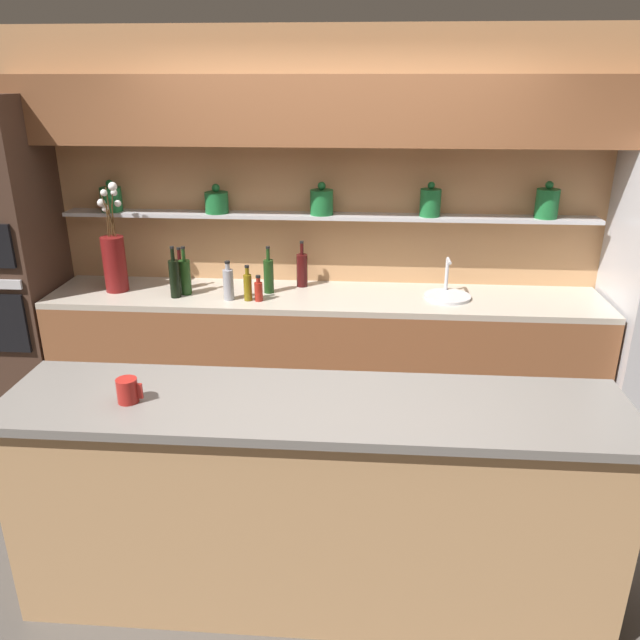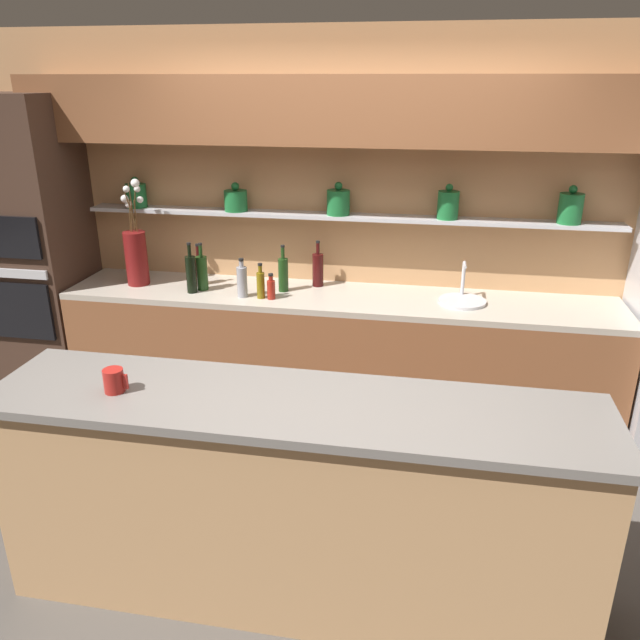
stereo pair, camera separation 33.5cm
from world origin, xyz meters
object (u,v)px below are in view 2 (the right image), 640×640
Objects in this scene: bottle_wine_0 at (199,270)px; oven_tower at (35,255)px; flower_vase at (136,253)px; bottle_oil_6 at (261,284)px; sink_fixture at (462,299)px; bottle_wine_1 at (318,269)px; bottle_wine_4 at (202,272)px; bottle_wine_5 at (191,273)px; bottle_spirit_2 at (242,281)px; bottle_wine_3 at (283,274)px; coffee_mug at (114,381)px; bottle_sauce_7 at (271,289)px.

oven_tower is at bearing -177.00° from bottle_wine_0.
flower_vase is 3.10× the size of bottle_oil_6.
sink_fixture is 1.00m from bottle_wine_1.
oven_tower reaches higher than bottle_oil_6.
bottle_wine_4 reaches higher than bottle_wine_0.
bottle_wine_5 is at bearing -159.99° from bottle_wine_1.
bottle_oil_6 is (0.50, -0.20, -0.01)m from bottle_wine_0.
flower_vase is at bearing -170.74° from bottle_wine_0.
bottle_wine_3 is (0.24, 0.16, 0.01)m from bottle_spirit_2.
bottle_spirit_2 is (-1.43, -0.15, 0.09)m from sink_fixture.
bottle_oil_6 is at bearing -173.37° from sink_fixture.
bottle_wine_5 is 1.45× the size of bottle_oil_6.
bottle_wine_5 is at bearing -166.86° from bottle_wine_3.
bottle_sauce_7 is at bearing 79.84° from coffee_mug.
oven_tower is at bearing 175.38° from bottle_sauce_7.
bottle_wine_4 is (0.49, -0.04, -0.10)m from flower_vase.
bottle_wine_1 reaches higher than bottle_spirit_2.
bottle_wine_0 reaches higher than bottle_oil_6.
bottle_wine_5 reaches higher than bottle_wine_3.
flower_vase is (0.79, -0.01, 0.05)m from oven_tower.
oven_tower is 6.71× the size of bottle_wine_4.
coffee_mug is at bearing -97.61° from bottle_oil_6.
bottle_wine_5 is 0.49m from bottle_oil_6.
bottle_wine_5 is (-0.60, -0.14, 0.01)m from bottle_wine_3.
bottle_spirit_2 is at bearing 177.43° from bottle_sauce_7.
bottle_wine_5 is (0.01, -0.18, 0.03)m from bottle_wine_0.
bottle_spirit_2 is at bearing -174.14° from sink_fixture.
flower_vase is at bearing 166.33° from bottle_wine_5.
oven_tower reaches higher than coffee_mug.
flower_vase is at bearing -179.55° from sink_fixture.
bottle_wine_4 is (0.06, -0.10, 0.02)m from bottle_wine_0.
bottle_oil_6 is (0.93, -0.13, -0.13)m from flower_vase.
oven_tower is 1.79m from bottle_sauce_7.
bottle_sauce_7 is at bearing -127.42° from bottle_wine_1.
bottle_wine_1 is at bearing 170.10° from sink_fixture.
bottle_wine_1 is 0.42m from bottle_sauce_7.
bottle_sauce_7 is (0.57, -0.21, -0.04)m from bottle_wine_0.
bottle_wine_3 is at bearing -143.53° from bottle_wine_1.
bottle_wine_1 is (2.04, 0.18, -0.05)m from oven_tower.
flower_vase is at bearing -0.42° from oven_tower.
bottle_wine_5 reaches higher than sink_fixture.
bottle_sauce_7 is (0.56, -0.03, -0.06)m from bottle_wine_5.
bottle_oil_6 is 0.08m from bottle_sauce_7.
bottle_wine_0 reaches higher than bottle_sauce_7.
bottle_spirit_2 is (0.37, -0.20, 0.00)m from bottle_wine_0.
coffee_mug is (0.72, -1.71, -0.07)m from flower_vase.
flower_vase is 4.25× the size of bottle_sauce_7.
sink_fixture is at bearing 48.67° from coffee_mug.
bottle_wine_1 is at bearing 52.58° from bottle_sauce_7.
bottle_wine_1 is 1.00× the size of bottle_wine_3.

